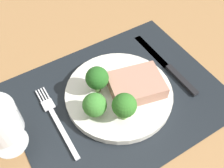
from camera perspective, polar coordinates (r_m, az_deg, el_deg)
name	(u,v)px	position (r cm, az deg, el deg)	size (l,w,h in cm)	color
ground_plane	(119,100)	(59.33, 1.46, -3.64)	(140.00, 110.00, 3.00)	#996D42
placemat	(119,96)	(57.98, 1.49, -2.71)	(44.80, 35.24, 0.30)	black
plate	(119,94)	(57.20, 1.51, -2.16)	(23.54, 23.54, 1.60)	silver
steak	(136,85)	(56.00, 5.31, -0.22)	(11.24, 8.70, 2.98)	tan
broccoli_front_edge	(95,105)	(50.71, -3.83, -4.62)	(4.84, 4.84, 5.77)	#6B994C
broccoli_center	(124,106)	(49.55, 2.71, -4.78)	(4.85, 4.85, 6.67)	#6B994C
broccoli_near_steak	(97,78)	(53.61, -3.29, 1.24)	(4.88, 4.88, 6.65)	#6B994C
fork	(56,120)	(55.42, -12.09, -7.71)	(2.40, 19.20, 0.50)	silver
knife	(169,68)	(64.19, 12.45, 3.51)	(1.80, 23.00, 0.80)	black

